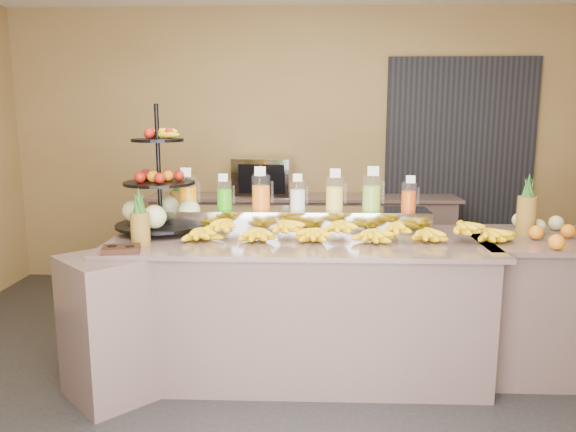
# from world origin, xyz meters

# --- Properties ---
(ground) EXTENTS (6.00, 6.00, 0.00)m
(ground) POSITION_xyz_m (0.00, 0.00, 0.00)
(ground) COLOR black
(ground) RESTS_ON ground
(room_envelope) EXTENTS (6.04, 5.02, 2.82)m
(room_envelope) POSITION_xyz_m (0.19, 0.79, 1.88)
(room_envelope) COLOR olive
(room_envelope) RESTS_ON ground
(buffet_counter) EXTENTS (2.75, 1.25, 0.93)m
(buffet_counter) POSITION_xyz_m (-0.12, 0.26, 0.47)
(buffet_counter) COLOR gray
(buffet_counter) RESTS_ON ground
(right_counter) EXTENTS (1.08, 0.88, 0.93)m
(right_counter) POSITION_xyz_m (1.70, 0.40, 0.47)
(right_counter) COLOR gray
(right_counter) RESTS_ON ground
(back_ledge) EXTENTS (3.10, 0.55, 0.93)m
(back_ledge) POSITION_xyz_m (0.00, 2.25, 0.47)
(back_ledge) COLOR gray
(back_ledge) RESTS_ON ground
(pitcher_tray) EXTENTS (1.85, 0.30, 0.15)m
(pitcher_tray) POSITION_xyz_m (-0.02, 0.58, 1.01)
(pitcher_tray) COLOR gray
(pitcher_tray) RESTS_ON buffet_counter
(juice_pitcher_orange_a) EXTENTS (0.13, 0.13, 0.31)m
(juice_pitcher_orange_a) POSITION_xyz_m (-0.80, 0.58, 1.18)
(juice_pitcher_orange_a) COLOR silver
(juice_pitcher_orange_a) RESTS_ON pitcher_tray
(juice_pitcher_green) EXTENTS (0.11, 0.11, 0.26)m
(juice_pitcher_green) POSITION_xyz_m (-0.54, 0.58, 1.17)
(juice_pitcher_green) COLOR silver
(juice_pitcher_green) RESTS_ON pitcher_tray
(juice_pitcher_orange_b) EXTENTS (0.13, 0.14, 0.32)m
(juice_pitcher_orange_b) POSITION_xyz_m (-0.28, 0.58, 1.19)
(juice_pitcher_orange_b) COLOR silver
(juice_pitcher_orange_b) RESTS_ON pitcher_tray
(juice_pitcher_milk) EXTENTS (0.11, 0.11, 0.27)m
(juice_pitcher_milk) POSITION_xyz_m (-0.02, 0.58, 1.17)
(juice_pitcher_milk) COLOR silver
(juice_pitcher_milk) RESTS_ON pitcher_tray
(juice_pitcher_lemon) EXTENTS (0.13, 0.13, 0.31)m
(juice_pitcher_lemon) POSITION_xyz_m (0.24, 0.58, 1.18)
(juice_pitcher_lemon) COLOR silver
(juice_pitcher_lemon) RESTS_ON pitcher_tray
(juice_pitcher_lime) EXTENTS (0.13, 0.14, 0.32)m
(juice_pitcher_lime) POSITION_xyz_m (0.50, 0.58, 1.19)
(juice_pitcher_lime) COLOR silver
(juice_pitcher_lime) RESTS_ON pitcher_tray
(juice_pitcher_orange_c) EXTENTS (0.11, 0.11, 0.26)m
(juice_pitcher_orange_c) POSITION_xyz_m (0.76, 0.58, 1.17)
(juice_pitcher_orange_c) COLOR silver
(juice_pitcher_orange_c) RESTS_ON pitcher_tray
(banana_heap) EXTENTS (2.14, 0.19, 0.18)m
(banana_heap) POSITION_xyz_m (0.29, 0.28, 1.01)
(banana_heap) COLOR yellow
(banana_heap) RESTS_ON buffet_counter
(fruit_stand) EXTENTS (0.74, 0.74, 0.88)m
(fruit_stand) POSITION_xyz_m (-0.93, 0.49, 1.16)
(fruit_stand) COLOR black
(fruit_stand) RESTS_ON buffet_counter
(condiment_caddy) EXTENTS (0.25, 0.21, 0.03)m
(condiment_caddy) POSITION_xyz_m (-1.06, -0.10, 0.95)
(condiment_caddy) COLOR black
(condiment_caddy) RESTS_ON buffet_counter
(pineapple_left_a) EXTENTS (0.12, 0.12, 0.36)m
(pineapple_left_a) POSITION_xyz_m (-1.00, 0.10, 1.06)
(pineapple_left_a) COLOR brown
(pineapple_left_a) RESTS_ON buffet_counter
(pineapple_left_b) EXTENTS (0.14, 0.14, 0.41)m
(pineapple_left_b) POSITION_xyz_m (-0.91, 0.78, 1.08)
(pineapple_left_b) COLOR brown
(pineapple_left_b) RESTS_ON buffet_counter
(right_fruit_pile) EXTENTS (0.50, 0.48, 0.27)m
(right_fruit_pile) POSITION_xyz_m (1.70, 0.30, 1.01)
(right_fruit_pile) COLOR brown
(right_fruit_pile) RESTS_ON right_counter
(oven_warmer) EXTENTS (0.61, 0.45, 0.38)m
(oven_warmer) POSITION_xyz_m (-0.39, 2.25, 1.12)
(oven_warmer) COLOR gray
(oven_warmer) RESTS_ON back_ledge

